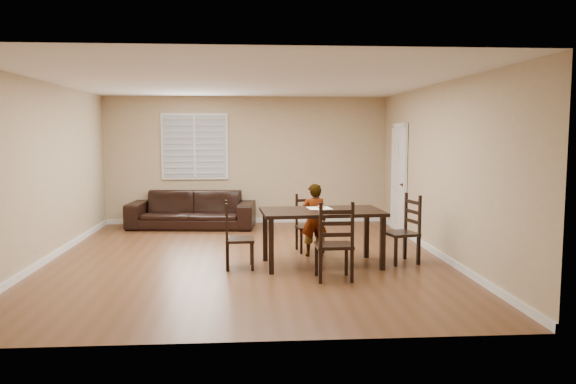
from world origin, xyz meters
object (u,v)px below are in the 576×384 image
object	(u,v)px
donut	(321,207)
chair_far	(335,246)
chair_left	(232,238)
chair_right	(408,231)
child	(314,220)
sofa	(192,210)
dining_table	(322,216)
chair_near	(308,225)

from	to	relation	value
donut	chair_far	bearing A→B (deg)	-87.51
chair_left	donut	distance (m)	1.41
chair_right	donut	bearing A→B (deg)	-107.24
child	sofa	size ratio (longest dim) A/B	0.45
dining_table	chair_right	xyz separation A→B (m)	(1.31, 0.11, -0.26)
chair_far	chair_right	size ratio (longest dim) A/B	1.02
chair_near	chair_far	xyz separation A→B (m)	(0.14, -2.01, 0.05)
donut	chair_near	bearing A→B (deg)	95.78
chair_near	chair_left	bearing A→B (deg)	-143.64
chair_near	chair_right	distance (m)	1.71
chair_far	dining_table	bearing A→B (deg)	-87.37
child	chair_left	bearing A→B (deg)	25.09
chair_far	chair_left	world-z (taller)	chair_far
chair_far	child	xyz separation A→B (m)	(-0.10, 1.55, 0.10)
child	sofa	world-z (taller)	child
dining_table	chair_far	size ratio (longest dim) A/B	1.71
chair_far	sofa	bearing A→B (deg)	-63.42
chair_left	dining_table	bearing A→B (deg)	-88.32
sofa	chair_right	bearing A→B (deg)	-38.00
chair_near	donut	xyz separation A→B (m)	(0.09, -0.89, 0.42)
child	donut	distance (m)	0.51
chair_near	donut	distance (m)	0.99
chair_right	chair_far	bearing A→B (deg)	-64.17
chair_left	donut	bearing A→B (deg)	-79.97
chair_near	chair_left	world-z (taller)	chair_left
dining_table	chair_right	distance (m)	1.35
chair_far	donut	size ratio (longest dim) A/B	9.59
donut	dining_table	bearing A→B (deg)	-92.39
donut	sofa	size ratio (longest dim) A/B	0.04
child	donut	world-z (taller)	child
chair_left	donut	world-z (taller)	chair_left
dining_table	chair_far	bearing A→B (deg)	-90.42
chair_right	sofa	distance (m)	4.86
child	sofa	xyz separation A→B (m)	(-2.17, 2.82, -0.20)
chair_far	chair_near	bearing A→B (deg)	-86.94
chair_right	donut	distance (m)	1.36
dining_table	child	world-z (taller)	child
chair_far	sofa	distance (m)	4.93
chair_near	chair_far	bearing A→B (deg)	-93.45
chair_right	sofa	size ratio (longest dim) A/B	0.40
chair_near	chair_far	world-z (taller)	chair_far
dining_table	chair_near	bearing A→B (deg)	90.36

